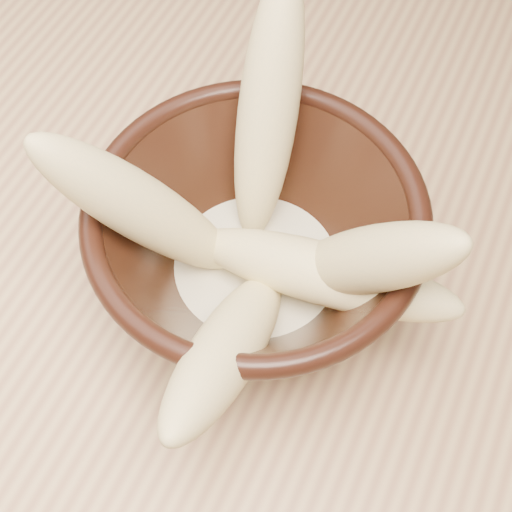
% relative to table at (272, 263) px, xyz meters
% --- Properties ---
extents(table, '(1.20, 0.80, 0.75)m').
position_rel_table_xyz_m(table, '(0.00, 0.00, 0.00)').
color(table, tan).
rests_on(table, ground).
extents(bowl, '(0.21, 0.21, 0.11)m').
position_rel_table_xyz_m(bowl, '(0.02, -0.07, 0.14)').
color(bowl, black).
rests_on(bowl, table).
extents(milk_puddle, '(0.12, 0.12, 0.02)m').
position_rel_table_xyz_m(milk_puddle, '(0.02, -0.07, 0.12)').
color(milk_puddle, beige).
rests_on(milk_puddle, bowl).
extents(banana_upright, '(0.06, 0.14, 0.17)m').
position_rel_table_xyz_m(banana_upright, '(-0.00, -0.00, 0.20)').
color(banana_upright, '#F4DE90').
rests_on(banana_upright, bowl).
extents(banana_left, '(0.13, 0.10, 0.16)m').
position_rel_table_xyz_m(banana_left, '(-0.04, -0.10, 0.19)').
color(banana_left, '#F4DE90').
rests_on(banana_left, bowl).
extents(banana_right, '(0.13, 0.07, 0.15)m').
position_rel_table_xyz_m(banana_right, '(0.09, -0.08, 0.19)').
color(banana_right, '#F4DE90').
rests_on(banana_right, bowl).
extents(banana_across, '(0.18, 0.04, 0.07)m').
position_rel_table_xyz_m(banana_across, '(0.06, -0.08, 0.16)').
color(banana_across, '#F4DE90').
rests_on(banana_across, bowl).
extents(banana_front, '(0.05, 0.17, 0.12)m').
position_rel_table_xyz_m(banana_front, '(0.04, -0.15, 0.17)').
color(banana_front, '#F4DE90').
rests_on(banana_front, bowl).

